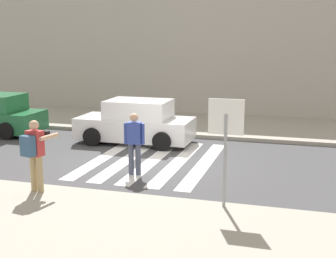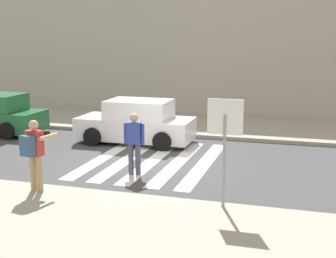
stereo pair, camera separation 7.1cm
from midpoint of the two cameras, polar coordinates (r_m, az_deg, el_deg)
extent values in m
plane|color=#424244|center=(14.30, -2.23, -4.03)|extent=(120.00, 120.00, 0.00)
cube|color=#9E998C|center=(8.97, -15.35, -13.67)|extent=(60.00, 6.00, 0.14)
cube|color=#9E998C|center=(19.91, 3.29, 0.60)|extent=(60.00, 4.80, 0.14)
cube|color=#ADA89E|center=(23.88, 5.81, 8.97)|extent=(56.00, 4.00, 5.60)
cube|color=silver|center=(15.05, -7.78, -3.33)|extent=(0.44, 5.20, 0.01)
cube|color=silver|center=(14.74, -4.93, -3.57)|extent=(0.44, 5.20, 0.01)
cube|color=silver|center=(14.48, -1.97, -3.82)|extent=(0.44, 5.20, 0.01)
cube|color=silver|center=(14.25, 1.09, -4.06)|extent=(0.44, 5.20, 0.01)
cube|color=silver|center=(14.07, 4.24, -4.30)|extent=(0.44, 5.20, 0.01)
cylinder|color=gray|center=(10.08, 6.75, -3.94)|extent=(0.07, 0.07, 2.03)
cube|color=white|center=(9.88, 6.89, 1.49)|extent=(0.76, 0.03, 0.76)
cube|color=red|center=(9.90, 6.91, 1.50)|extent=(0.66, 0.02, 0.66)
cylinder|color=tan|center=(11.65, -16.24, -5.16)|extent=(0.15, 0.15, 0.88)
cylinder|color=tan|center=(11.51, -15.52, -5.31)|extent=(0.15, 0.15, 0.88)
cube|color=#B73333|center=(11.39, -16.09, -1.67)|extent=(0.42, 0.31, 0.60)
sphere|color=tan|center=(11.31, -16.21, 0.46)|extent=(0.23, 0.23, 0.23)
cylinder|color=tan|center=(11.68, -16.23, -0.68)|extent=(0.21, 0.59, 0.10)
cylinder|color=tan|center=(11.36, -14.48, -0.92)|extent=(0.21, 0.59, 0.10)
cube|color=black|center=(11.64, -14.78, -0.49)|extent=(0.16, 0.13, 0.10)
cube|color=#335170|center=(11.24, -16.89, -2.00)|extent=(0.35, 0.26, 0.48)
cylinder|color=#474C60|center=(12.97, -4.68, -3.67)|extent=(0.15, 0.15, 0.88)
cylinder|color=#474C60|center=(12.93, -3.82, -3.72)|extent=(0.15, 0.15, 0.88)
cube|color=#33479E|center=(12.78, -4.30, -0.49)|extent=(0.40, 0.28, 0.60)
sphere|color=tan|center=(12.69, -4.33, 1.41)|extent=(0.23, 0.23, 0.23)
cylinder|color=#33479E|center=(12.84, -5.33, -0.54)|extent=(0.10, 0.10, 0.58)
cylinder|color=#33479E|center=(12.72, -3.25, -0.62)|extent=(0.10, 0.10, 0.58)
cube|color=slate|center=(18.89, -18.30, 3.01)|extent=(0.10, 1.50, 0.51)
cylinder|color=black|center=(18.27, -19.23, -0.22)|extent=(0.64, 0.22, 0.64)
cylinder|color=black|center=(19.64, -16.37, 0.74)|extent=(0.64, 0.22, 0.64)
cube|color=white|center=(16.73, -4.17, 0.10)|extent=(4.10, 1.70, 0.76)
cube|color=white|center=(16.56, -3.71, 2.44)|extent=(2.20, 1.56, 0.64)
cube|color=slate|center=(16.95, -7.12, 2.59)|extent=(0.10, 1.50, 0.54)
cube|color=slate|center=(16.25, -0.50, 2.30)|extent=(0.10, 1.50, 0.51)
cylinder|color=black|center=(16.50, -9.33, -0.93)|extent=(0.64, 0.22, 0.64)
cylinder|color=black|center=(18.01, -7.00, 0.18)|extent=(0.64, 0.22, 0.64)
cylinder|color=black|center=(15.58, -0.87, -1.51)|extent=(0.64, 0.22, 0.64)
cylinder|color=black|center=(17.18, 0.82, -0.29)|extent=(0.64, 0.22, 0.64)
camera|label=1|loc=(0.04, -90.15, -0.03)|focal=50.00mm
camera|label=2|loc=(0.04, 89.85, 0.03)|focal=50.00mm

